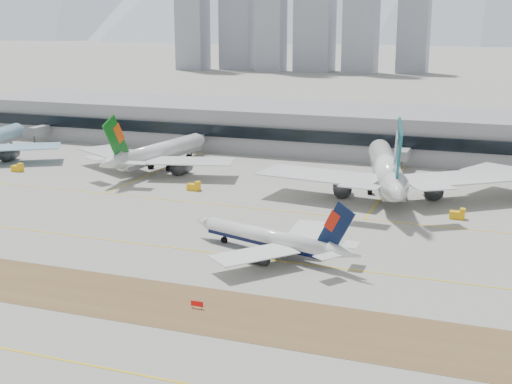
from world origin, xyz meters
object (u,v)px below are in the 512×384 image
at_px(widebody_eva, 158,153).
at_px(widebody_cathay, 387,171).
at_px(terminal, 339,129).
at_px(taxiing_airliner, 273,239).

height_order(widebody_eva, widebody_cathay, widebody_cathay).
xyz_separation_m(widebody_cathay, terminal, (-27.84, 60.03, 0.86)).
bearing_deg(widebody_eva, taxiing_airliner, -129.19).
xyz_separation_m(taxiing_airliner, widebody_eva, (-59.62, 63.45, 2.03)).
bearing_deg(widebody_cathay, widebody_eva, 69.92).
distance_m(widebody_eva, widebody_cathay, 72.66).
bearing_deg(taxiing_airliner, widebody_eva, -29.07).
bearing_deg(widebody_cathay, taxiing_airliner, 152.54).
xyz_separation_m(widebody_eva, widebody_cathay, (72.35, -6.65, 1.26)).
bearing_deg(taxiing_airliner, terminal, -64.92).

